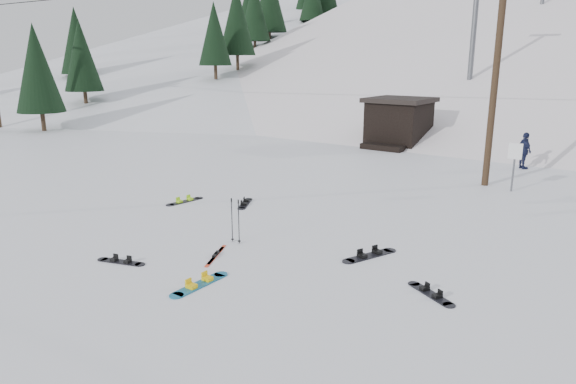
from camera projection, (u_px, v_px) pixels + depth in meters
The scene contains 17 objects.
ground at pixel (188, 299), 10.75m from camera, with size 200.00×200.00×0.00m, color white.
ski_slope at pixel (566, 217), 56.50m from camera, with size 60.00×75.00×45.00m, color white.
ridge_left at pixel (271, 176), 71.59m from camera, with size 34.00×85.00×38.00m, color white.
treeline_left at pixel (242, 101), 61.46m from camera, with size 20.00×64.00×10.00m, color black, non-canonical shape.
utility_pole at pixel (497, 64), 19.30m from camera, with size 2.00×0.26×9.00m.
trail_sign at pixel (515, 158), 19.19m from camera, with size 0.50×0.09×1.85m.
lift_hut at pixel (398, 122), 29.57m from camera, with size 3.40×4.10×2.75m.
lift_tower_near at pixel (475, 13), 34.40m from camera, with size 2.20×0.36×8.00m.
hero_snowboard at pixel (200, 284), 11.40m from camera, with size 0.33×1.67×0.12m.
hero_skis at pixel (216, 255), 13.10m from camera, with size 0.75×1.40×0.08m.
ski_poles at pixel (235, 220), 13.93m from camera, with size 0.34×0.09×1.23m.
board_scatter_a at pixel (121, 261), 12.68m from camera, with size 1.28×0.60×0.09m.
board_scatter_b at pixel (245, 203), 17.79m from camera, with size 0.86×1.32×0.10m.
board_scatter_c at pixel (185, 201), 18.07m from camera, with size 0.42×1.52×0.11m.
board_scatter_d at pixel (431, 293), 10.94m from camera, with size 1.26×0.80×0.10m.
board_scatter_f at pixel (370, 255), 13.07m from camera, with size 0.81×1.62×0.12m.
skier_navy at pixel (524, 151), 23.33m from camera, with size 0.98×0.41×1.67m, color #171C3B.
Camera 1 is at (7.54, -6.65, 4.87)m, focal length 32.00 mm.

